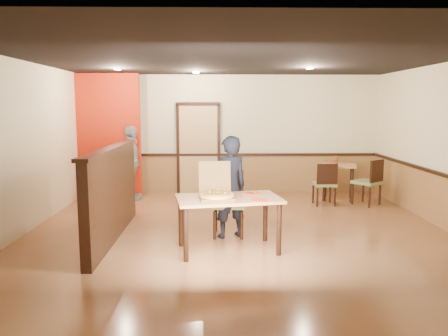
% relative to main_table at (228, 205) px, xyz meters
% --- Properties ---
extents(floor, '(7.00, 7.00, 0.00)m').
position_rel_main_table_xyz_m(floor, '(0.21, 0.83, -0.67)').
color(floor, '#A3683F').
rests_on(floor, ground).
extents(ceiling, '(7.00, 7.00, 0.00)m').
position_rel_main_table_xyz_m(ceiling, '(0.21, 0.83, 2.13)').
color(ceiling, black).
rests_on(ceiling, wall_back).
extents(wall_back, '(7.00, 0.00, 7.00)m').
position_rel_main_table_xyz_m(wall_back, '(0.21, 4.33, 0.73)').
color(wall_back, beige).
rests_on(wall_back, floor).
extents(wall_left, '(0.00, 7.00, 7.00)m').
position_rel_main_table_xyz_m(wall_left, '(-3.29, 0.83, 0.73)').
color(wall_left, beige).
rests_on(wall_left, floor).
extents(wainscot_back, '(7.00, 0.04, 0.90)m').
position_rel_main_table_xyz_m(wainscot_back, '(0.21, 4.30, -0.22)').
color(wainscot_back, olive).
rests_on(wainscot_back, floor).
extents(chair_rail_back, '(7.00, 0.06, 0.06)m').
position_rel_main_table_xyz_m(chair_rail_back, '(0.21, 4.28, 0.25)').
color(chair_rail_back, black).
rests_on(chair_rail_back, wall_back).
extents(back_door, '(0.90, 0.06, 2.10)m').
position_rel_main_table_xyz_m(back_door, '(-0.59, 4.29, 0.38)').
color(back_door, '#D9B36F').
rests_on(back_door, wall_back).
extents(booth_partition, '(0.20, 3.10, 1.44)m').
position_rel_main_table_xyz_m(booth_partition, '(-1.79, 0.63, 0.06)').
color(booth_partition, black).
rests_on(booth_partition, floor).
extents(red_accent_panel, '(1.60, 0.20, 2.78)m').
position_rel_main_table_xyz_m(red_accent_panel, '(-2.69, 3.83, 0.73)').
color(red_accent_panel, red).
rests_on(red_accent_panel, floor).
extents(spot_a, '(0.14, 0.14, 0.02)m').
position_rel_main_table_xyz_m(spot_a, '(-2.09, 2.63, 2.11)').
color(spot_a, '#FFD5B2').
rests_on(spot_a, ceiling).
extents(spot_b, '(0.14, 0.14, 0.02)m').
position_rel_main_table_xyz_m(spot_b, '(-0.59, 3.33, 2.11)').
color(spot_b, '#FFD5B2').
rests_on(spot_b, ceiling).
extents(spot_c, '(0.14, 0.14, 0.02)m').
position_rel_main_table_xyz_m(spot_c, '(1.61, 2.33, 2.11)').
color(spot_c, '#FFD5B2').
rests_on(spot_c, ceiling).
extents(main_table, '(1.58, 1.08, 0.78)m').
position_rel_main_table_xyz_m(main_table, '(0.00, 0.00, 0.00)').
color(main_table, tan).
rests_on(main_table, floor).
extents(diner_chair, '(0.53, 0.53, 1.04)m').
position_rel_main_table_xyz_m(diner_chair, '(0.02, 0.82, -0.11)').
color(diner_chair, olive).
rests_on(diner_chair, floor).
extents(side_chair_left, '(0.45, 0.45, 0.90)m').
position_rel_main_table_xyz_m(side_chair_left, '(2.10, 2.85, -0.18)').
color(side_chair_left, olive).
rests_on(side_chair_left, floor).
extents(side_chair_right, '(0.68, 0.68, 0.98)m').
position_rel_main_table_xyz_m(side_chair_right, '(3.05, 2.86, -0.14)').
color(side_chair_right, olive).
rests_on(side_chair_right, floor).
extents(side_table, '(0.91, 0.91, 0.79)m').
position_rel_main_table_xyz_m(side_table, '(2.55, 3.47, -0.06)').
color(side_table, tan).
rests_on(side_table, floor).
extents(diner, '(0.70, 0.59, 1.62)m').
position_rel_main_table_xyz_m(diner, '(0.03, 0.66, 0.14)').
color(diner, black).
rests_on(diner, floor).
extents(passerby, '(0.44, 0.98, 1.65)m').
position_rel_main_table_xyz_m(passerby, '(-2.05, 3.55, 0.15)').
color(passerby, '#999AA1').
rests_on(passerby, floor).
extents(pizza_box, '(0.51, 0.59, 0.49)m').
position_rel_main_table_xyz_m(pizza_box, '(-0.17, -0.03, 0.17)').
color(pizza_box, brown).
rests_on(pizza_box, main_table).
extents(pizza, '(0.63, 0.63, 0.03)m').
position_rel_main_table_xyz_m(pizza, '(-0.17, -0.08, 0.16)').
color(pizza, '#DDA050').
rests_on(pizza, pizza_box).
extents(napkin_near, '(0.26, 0.26, 0.01)m').
position_rel_main_table_xyz_m(napkin_near, '(0.42, -0.21, 0.11)').
color(napkin_near, red).
rests_on(napkin_near, main_table).
extents(napkin_far, '(0.27, 0.27, 0.01)m').
position_rel_main_table_xyz_m(napkin_far, '(0.37, 0.29, 0.11)').
color(napkin_far, red).
rests_on(napkin_far, main_table).
extents(condiment, '(0.07, 0.07, 0.17)m').
position_rel_main_table_xyz_m(condiment, '(2.52, 3.57, 0.20)').
color(condiment, brown).
rests_on(condiment, side_table).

